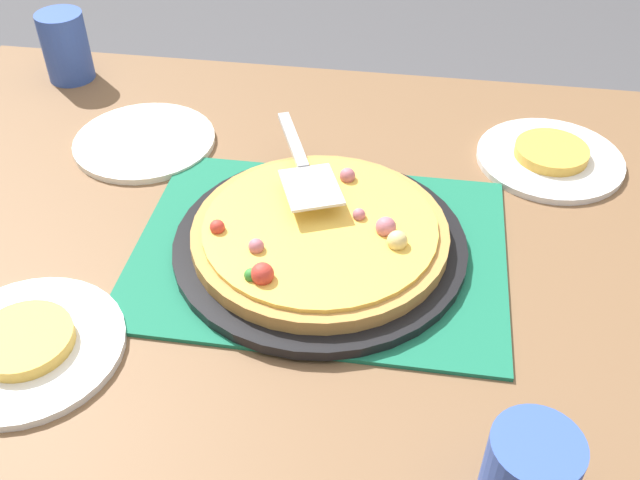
# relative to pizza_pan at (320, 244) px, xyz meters

# --- Properties ---
(dining_table) EXTENTS (1.40, 1.00, 0.75)m
(dining_table) POSITION_rel_pizza_pan_xyz_m (0.00, 0.00, -0.12)
(dining_table) COLOR brown
(dining_table) RESTS_ON ground_plane
(placemat) EXTENTS (0.48, 0.36, 0.01)m
(placemat) POSITION_rel_pizza_pan_xyz_m (0.00, 0.00, -0.01)
(placemat) COLOR #196B4C
(placemat) RESTS_ON dining_table
(pizza_pan) EXTENTS (0.38, 0.38, 0.01)m
(pizza_pan) POSITION_rel_pizza_pan_xyz_m (0.00, 0.00, 0.00)
(pizza_pan) COLOR black
(pizza_pan) RESTS_ON placemat
(pizza) EXTENTS (0.33, 0.33, 0.05)m
(pizza) POSITION_rel_pizza_pan_xyz_m (-0.00, 0.00, 0.02)
(pizza) COLOR #B78442
(pizza) RESTS_ON pizza_pan
(plate_near_left) EXTENTS (0.22, 0.22, 0.01)m
(plate_near_left) POSITION_rel_pizza_pan_xyz_m (0.30, 0.22, -0.01)
(plate_near_left) COLOR white
(plate_near_left) RESTS_ON dining_table
(plate_far_right) EXTENTS (0.22, 0.22, 0.01)m
(plate_far_right) POSITION_rel_pizza_pan_xyz_m (-0.31, -0.26, -0.01)
(plate_far_right) COLOR white
(plate_far_right) RESTS_ON dining_table
(plate_side) EXTENTS (0.22, 0.22, 0.01)m
(plate_side) POSITION_rel_pizza_pan_xyz_m (0.31, -0.21, -0.01)
(plate_side) COLOR white
(plate_side) RESTS_ON dining_table
(served_slice_left) EXTENTS (0.11, 0.11, 0.02)m
(served_slice_left) POSITION_rel_pizza_pan_xyz_m (0.30, 0.22, 0.01)
(served_slice_left) COLOR #EAB747
(served_slice_left) RESTS_ON plate_near_left
(served_slice_right) EXTENTS (0.11, 0.11, 0.02)m
(served_slice_right) POSITION_rel_pizza_pan_xyz_m (-0.31, -0.26, 0.01)
(served_slice_right) COLOR gold
(served_slice_right) RESTS_ON plate_far_right
(cup_far) EXTENTS (0.08, 0.08, 0.12)m
(cup_far) POSITION_rel_pizza_pan_xyz_m (0.51, -0.40, 0.05)
(cup_far) COLOR #3351AD
(cup_far) RESTS_ON dining_table
(pizza_server) EXTENTS (0.13, 0.23, 0.01)m
(pizza_server) POSITION_rel_pizza_pan_xyz_m (0.04, -0.09, 0.06)
(pizza_server) COLOR silver
(pizza_server) RESTS_ON pizza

